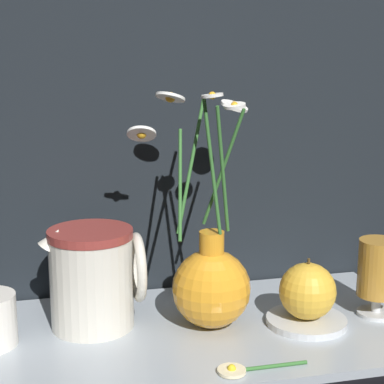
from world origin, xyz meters
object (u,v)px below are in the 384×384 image
ceramic_pitcher (94,274)px  vase_with_flowers (211,281)px  tea_glass (378,271)px  orange_fruit (308,291)px

ceramic_pitcher → vase_with_flowers: bearing=-13.1°
tea_glass → vase_with_flowers: bearing=174.8°
ceramic_pitcher → tea_glass: size_ratio=1.33×
ceramic_pitcher → orange_fruit: bearing=-12.7°
orange_fruit → tea_glass: bearing=3.3°
ceramic_pitcher → orange_fruit: 0.31m
vase_with_flowers → tea_glass: 0.25m
vase_with_flowers → ceramic_pitcher: 0.17m
vase_with_flowers → ceramic_pitcher: size_ratio=2.16×
vase_with_flowers → ceramic_pitcher: bearing=166.9°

